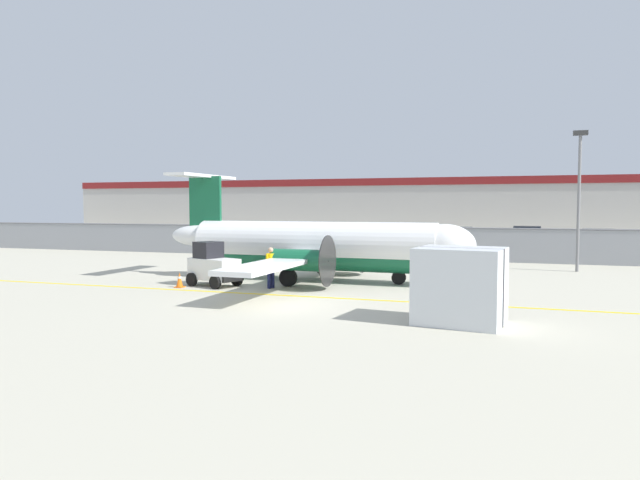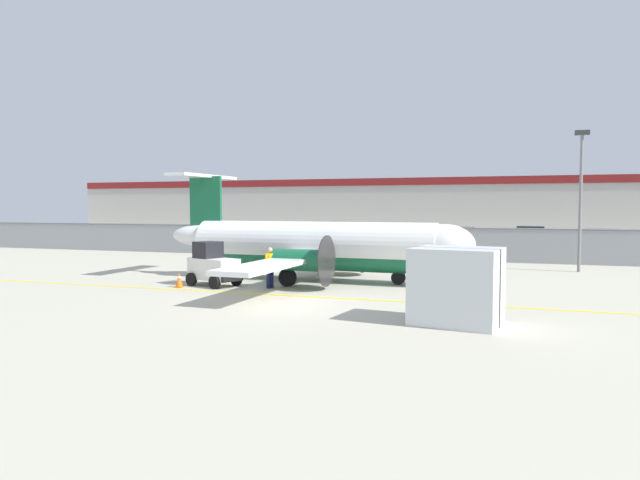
# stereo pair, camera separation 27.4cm
# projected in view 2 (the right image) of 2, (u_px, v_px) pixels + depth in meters

# --- Properties ---
(ground_plane) EXTENTS (140.00, 140.00, 0.01)m
(ground_plane) POSITION_uv_depth(u_px,v_px,m) (290.00, 296.00, 21.61)
(ground_plane) COLOR #B2AD99
(perimeter_fence) EXTENTS (98.00, 0.10, 2.10)m
(perimeter_fence) POSITION_uv_depth(u_px,v_px,m) (382.00, 242.00, 36.68)
(perimeter_fence) COLOR gray
(perimeter_fence) RESTS_ON ground
(parking_lot_strip) EXTENTS (98.00, 17.00, 0.12)m
(parking_lot_strip) POSITION_uv_depth(u_px,v_px,m) (411.00, 246.00, 47.62)
(parking_lot_strip) COLOR #38383A
(parking_lot_strip) RESTS_ON ground
(background_building) EXTENTS (91.00, 8.10, 6.50)m
(background_building) POSITION_uv_depth(u_px,v_px,m) (439.00, 207.00, 64.92)
(background_building) COLOR beige
(background_building) RESTS_ON ground
(commuter_airplane) EXTENTS (14.75, 16.04, 4.92)m
(commuter_airplane) POSITION_uv_depth(u_px,v_px,m) (318.00, 246.00, 25.89)
(commuter_airplane) COLOR white
(commuter_airplane) RESTS_ON ground
(baggage_tug) EXTENTS (2.57, 2.01, 1.88)m
(baggage_tug) POSITION_uv_depth(u_px,v_px,m) (213.00, 266.00, 24.30)
(baggage_tug) COLOR silver
(baggage_tug) RESTS_ON ground
(ground_crew_worker) EXTENTS (0.44, 0.54, 1.70)m
(ground_crew_worker) POSITION_uv_depth(u_px,v_px,m) (270.00, 265.00, 23.57)
(ground_crew_worker) COLOR #191E4C
(ground_crew_worker) RESTS_ON ground
(cargo_container) EXTENTS (2.67, 2.33, 2.20)m
(cargo_container) POSITION_uv_depth(u_px,v_px,m) (457.00, 286.00, 16.41)
(cargo_container) COLOR silver
(cargo_container) RESTS_ON ground
(traffic_cone_near_left) EXTENTS (0.36, 0.36, 0.64)m
(traffic_cone_near_left) POSITION_uv_depth(u_px,v_px,m) (431.00, 275.00, 25.55)
(traffic_cone_near_left) COLOR orange
(traffic_cone_near_left) RESTS_ON ground
(traffic_cone_near_right) EXTENTS (0.36, 0.36, 0.64)m
(traffic_cone_near_right) POSITION_uv_depth(u_px,v_px,m) (244.00, 267.00, 28.76)
(traffic_cone_near_right) COLOR orange
(traffic_cone_near_right) RESTS_ON ground
(traffic_cone_far_left) EXTENTS (0.36, 0.36, 0.64)m
(traffic_cone_far_left) POSITION_uv_depth(u_px,v_px,m) (286.00, 271.00, 27.13)
(traffic_cone_far_left) COLOR orange
(traffic_cone_far_left) RESTS_ON ground
(traffic_cone_far_right) EXTENTS (0.36, 0.36, 0.64)m
(traffic_cone_far_right) POSITION_uv_depth(u_px,v_px,m) (179.00, 280.00, 23.86)
(traffic_cone_far_right) COLOR orange
(traffic_cone_far_right) RESTS_ON ground
(parked_car_0) EXTENTS (4.38, 2.42, 1.58)m
(parked_car_0) POSITION_uv_depth(u_px,v_px,m) (253.00, 234.00, 51.82)
(parked_car_0) COLOR #B28C19
(parked_car_0) RESTS_ON parking_lot_strip
(parked_car_1) EXTENTS (4.21, 2.01, 1.58)m
(parked_car_1) POSITION_uv_depth(u_px,v_px,m) (282.00, 238.00, 45.10)
(parked_car_1) COLOR silver
(parked_car_1) RESTS_ON parking_lot_strip
(parked_car_2) EXTENTS (4.32, 2.27, 1.58)m
(parked_car_2) POSITION_uv_depth(u_px,v_px,m) (358.00, 238.00, 44.62)
(parked_car_2) COLOR silver
(parked_car_2) RESTS_ON parking_lot_strip
(parked_car_3) EXTENTS (4.37, 2.38, 1.58)m
(parked_car_3) POSITION_uv_depth(u_px,v_px,m) (458.00, 236.00, 47.21)
(parked_car_3) COLOR slate
(parked_car_3) RESTS_ON parking_lot_strip
(parked_car_4) EXTENTS (4.30, 2.21, 1.58)m
(parked_car_4) POSITION_uv_depth(u_px,v_px,m) (532.00, 236.00, 48.70)
(parked_car_4) COLOR #B28C19
(parked_car_4) RESTS_ON parking_lot_strip
(parked_car_5) EXTENTS (4.28, 2.17, 1.58)m
(parked_car_5) POSITION_uv_depth(u_px,v_px,m) (602.00, 240.00, 42.69)
(parked_car_5) COLOR navy
(parked_car_5) RESTS_ON parking_lot_strip
(apron_light_pole) EXTENTS (0.70, 0.30, 7.27)m
(apron_light_pole) POSITION_uv_depth(u_px,v_px,m) (581.00, 189.00, 29.22)
(apron_light_pole) COLOR slate
(apron_light_pole) RESTS_ON ground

